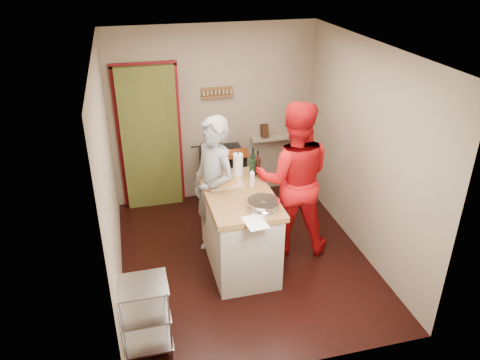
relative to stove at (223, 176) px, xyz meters
name	(u,v)px	position (x,y,z in m)	size (l,w,h in m)	color
floor	(244,257)	(-0.05, -1.42, -0.45)	(3.50, 3.50, 0.00)	black
back_wall	(171,129)	(-0.69, 0.36, 0.68)	(3.00, 0.44, 2.60)	gray
left_wall	(108,179)	(-1.55, -1.42, 0.85)	(0.04, 3.50, 2.60)	gray
right_wall	(364,151)	(1.45, -1.42, 0.85)	(0.04, 3.50, 2.60)	gray
ceiling	(245,47)	(-0.05, -1.42, 2.16)	(3.00, 3.50, 0.02)	white
stove	(223,176)	(0.00, 0.00, 0.00)	(0.60, 0.63, 1.00)	black
wire_shelving	(144,314)	(-1.33, -2.62, -0.01)	(0.48, 0.40, 0.80)	silver
island	(239,227)	(-0.13, -1.51, 0.07)	(0.77, 1.47, 1.30)	#B3AA98
person_stripe	(214,190)	(-0.36, -1.22, 0.46)	(0.66, 0.44, 1.82)	#B8B8BD
person_red	(293,179)	(0.60, -1.31, 0.53)	(0.95, 0.74, 1.96)	#B60C10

